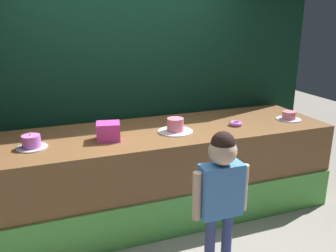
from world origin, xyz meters
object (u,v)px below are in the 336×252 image
at_px(child_figure, 221,185).
at_px(donut, 236,124).
at_px(cake_center_left, 31,142).
at_px(cake_far_right, 289,116).
at_px(pink_box, 108,131).
at_px(cake_center_right, 175,126).

distance_m(child_figure, donut, 1.19).
distance_m(child_figure, cake_center_left, 1.67).
bearing_deg(donut, cake_far_right, -0.98).
bearing_deg(pink_box, child_figure, -56.03).
bearing_deg(child_figure, cake_far_right, 34.79).
distance_m(pink_box, cake_center_right, 0.67).
bearing_deg(donut, cake_center_right, 177.70).
xyz_separation_m(cake_center_left, cake_center_right, (1.35, -0.01, 0.01)).
bearing_deg(cake_center_left, cake_far_right, -1.12).
height_order(donut, cake_center_right, cake_center_right).
relative_size(pink_box, cake_center_right, 0.61).
relative_size(pink_box, donut, 1.55).
bearing_deg(cake_far_right, donut, 179.02).
bearing_deg(cake_center_right, cake_far_right, -1.64).
bearing_deg(pink_box, cake_center_left, 177.91).
height_order(cake_center_right, cake_far_right, cake_center_right).
relative_size(donut, cake_center_right, 0.39).
distance_m(donut, cake_center_right, 0.67).
relative_size(cake_center_right, cake_far_right, 1.28).
bearing_deg(child_figure, donut, 54.27).
bearing_deg(cake_far_right, pink_box, 179.21).
xyz_separation_m(pink_box, donut, (1.35, -0.02, -0.06)).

